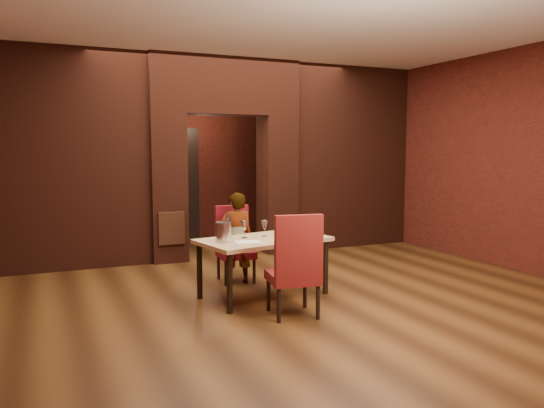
# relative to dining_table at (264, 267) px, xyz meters

# --- Properties ---
(floor) EXTENTS (8.00, 8.00, 0.00)m
(floor) POSITION_rel_dining_table_xyz_m (0.36, 0.51, -0.35)
(floor) COLOR #4D2C13
(floor) RESTS_ON ground
(ceiling) EXTENTS (7.00, 8.00, 0.04)m
(ceiling) POSITION_rel_dining_table_xyz_m (0.36, 0.51, 2.85)
(ceiling) COLOR silver
(ceiling) RESTS_ON ground
(wall_back) EXTENTS (7.00, 0.04, 3.20)m
(wall_back) POSITION_rel_dining_table_xyz_m (0.36, 4.51, 1.25)
(wall_back) COLOR maroon
(wall_back) RESTS_ON ground
(wall_right) EXTENTS (0.04, 8.00, 3.20)m
(wall_right) POSITION_rel_dining_table_xyz_m (3.86, 0.51, 1.25)
(wall_right) COLOR maroon
(wall_right) RESTS_ON ground
(pillar_left) EXTENTS (0.55, 0.55, 2.30)m
(pillar_left) POSITION_rel_dining_table_xyz_m (-0.59, 2.51, 0.80)
(pillar_left) COLOR maroon
(pillar_left) RESTS_ON ground
(pillar_right) EXTENTS (0.55, 0.55, 2.30)m
(pillar_right) POSITION_rel_dining_table_xyz_m (1.31, 2.51, 0.80)
(pillar_right) COLOR maroon
(pillar_right) RESTS_ON ground
(lintel) EXTENTS (2.45, 0.55, 0.90)m
(lintel) POSITION_rel_dining_table_xyz_m (0.36, 2.51, 2.40)
(lintel) COLOR maroon
(lintel) RESTS_ON ground
(wing_wall_left) EXTENTS (2.28, 0.35, 3.20)m
(wing_wall_left) POSITION_rel_dining_table_xyz_m (-2.00, 2.51, 1.25)
(wing_wall_left) COLOR maroon
(wing_wall_left) RESTS_ON ground
(wing_wall_right) EXTENTS (2.28, 0.35, 3.20)m
(wing_wall_right) POSITION_rel_dining_table_xyz_m (2.72, 2.51, 1.25)
(wing_wall_right) COLOR maroon
(wing_wall_right) RESTS_ON ground
(vent_panel) EXTENTS (0.40, 0.03, 0.50)m
(vent_panel) POSITION_rel_dining_table_xyz_m (-0.59, 2.21, 0.20)
(vent_panel) COLOR #A2502F
(vent_panel) RESTS_ON ground
(rear_door) EXTENTS (0.90, 0.08, 2.10)m
(rear_door) POSITION_rel_dining_table_xyz_m (-0.04, 4.45, 0.70)
(rear_door) COLOR black
(rear_door) RESTS_ON ground
(rear_door_frame) EXTENTS (1.02, 0.04, 2.22)m
(rear_door_frame) POSITION_rel_dining_table_xyz_m (-0.04, 4.41, 0.70)
(rear_door_frame) COLOR black
(rear_door_frame) RESTS_ON ground
(dining_table) EXTENTS (1.64, 1.12, 0.70)m
(dining_table) POSITION_rel_dining_table_xyz_m (0.00, 0.00, 0.00)
(dining_table) COLOR tan
(dining_table) RESTS_ON ground
(chair_far) EXTENTS (0.48, 0.48, 1.00)m
(chair_far) POSITION_rel_dining_table_xyz_m (-0.06, 0.80, 0.15)
(chair_far) COLOR maroon
(chair_far) RESTS_ON ground
(chair_near) EXTENTS (0.57, 0.57, 1.10)m
(chair_near) POSITION_rel_dining_table_xyz_m (0.00, -0.79, 0.20)
(chair_near) COLOR maroon
(chair_near) RESTS_ON ground
(person_seated) EXTENTS (0.47, 0.34, 1.20)m
(person_seated) POSITION_rel_dining_table_xyz_m (-0.09, 0.70, 0.25)
(person_seated) COLOR white
(person_seated) RESTS_ON ground
(wine_glass_a) EXTENTS (0.08, 0.08, 0.21)m
(wine_glass_a) POSITION_rel_dining_table_xyz_m (-0.21, 0.11, 0.46)
(wine_glass_a) COLOR silver
(wine_glass_a) RESTS_ON dining_table
(wine_glass_b) EXTENTS (0.08, 0.08, 0.20)m
(wine_glass_b) POSITION_rel_dining_table_xyz_m (0.06, 0.12, 0.45)
(wine_glass_b) COLOR white
(wine_glass_b) RESTS_ON dining_table
(wine_glass_c) EXTENTS (0.09, 0.09, 0.21)m
(wine_glass_c) POSITION_rel_dining_table_xyz_m (0.24, 0.03, 0.46)
(wine_glass_c) COLOR white
(wine_glass_c) RESTS_ON dining_table
(tasting_sheet) EXTENTS (0.32, 0.26, 0.00)m
(tasting_sheet) POSITION_rel_dining_table_xyz_m (-0.26, -0.16, 0.35)
(tasting_sheet) COLOR silver
(tasting_sheet) RESTS_ON dining_table
(wine_bucket) EXTENTS (0.18, 0.18, 0.22)m
(wine_bucket) POSITION_rel_dining_table_xyz_m (-0.51, -0.03, 0.46)
(wine_bucket) COLOR #B1B0B8
(wine_bucket) RESTS_ON dining_table
(water_bottle) EXTENTS (0.07, 0.07, 0.30)m
(water_bottle) POSITION_rel_dining_table_xyz_m (-0.41, 0.08, 0.50)
(water_bottle) COLOR silver
(water_bottle) RESTS_ON dining_table
(potted_plant) EXTENTS (0.36, 0.32, 0.40)m
(potted_plant) POSITION_rel_dining_table_xyz_m (0.78, 0.82, -0.15)
(potted_plant) COLOR #246B21
(potted_plant) RESTS_ON ground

